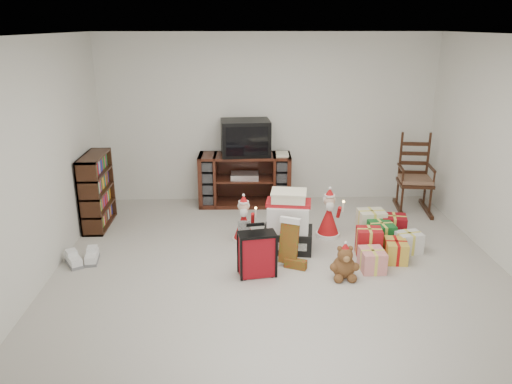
% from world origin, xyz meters
% --- Properties ---
extents(room, '(5.01, 5.01, 2.51)m').
position_xyz_m(room, '(0.00, 0.00, 1.25)').
color(room, '#BCB6AC').
rests_on(room, ground).
extents(tv_stand, '(1.37, 0.52, 0.77)m').
position_xyz_m(tv_stand, '(-0.35, 2.23, 0.39)').
color(tv_stand, '#3F1612').
rests_on(tv_stand, floor).
extents(bookshelf, '(0.27, 0.81, 0.98)m').
position_xyz_m(bookshelf, '(-2.34, 1.47, 0.47)').
color(bookshelf, '#351A0E').
rests_on(bookshelf, floor).
extents(rocking_chair, '(0.56, 0.82, 1.16)m').
position_xyz_m(rocking_chair, '(2.10, 1.93, 0.40)').
color(rocking_chair, '#351A0E').
rests_on(rocking_chair, floor).
extents(gift_pile, '(0.64, 0.50, 0.73)m').
position_xyz_m(gift_pile, '(0.14, 0.61, 0.32)').
color(gift_pile, black).
rests_on(gift_pile, floor).
extents(red_suitcase, '(0.41, 0.26, 0.58)m').
position_xyz_m(red_suitcase, '(-0.26, -0.04, 0.25)').
color(red_suitcase, maroon).
rests_on(red_suitcase, floor).
extents(stocking, '(0.29, 0.22, 0.58)m').
position_xyz_m(stocking, '(0.11, 0.19, 0.29)').
color(stocking, '#0D7519').
rests_on(stocking, floor).
extents(teddy_bear, '(0.25, 0.22, 0.37)m').
position_xyz_m(teddy_bear, '(0.67, -0.13, 0.16)').
color(teddy_bear, brown).
rests_on(teddy_bear, floor).
extents(santa_figurine, '(0.31, 0.30, 0.65)m').
position_xyz_m(santa_figurine, '(0.70, 1.00, 0.25)').
color(santa_figurine, '#AE1215').
rests_on(santa_figurine, floor).
extents(mrs_claus_figurine, '(0.30, 0.28, 0.61)m').
position_xyz_m(mrs_claus_figurine, '(-0.39, 0.89, 0.23)').
color(mrs_claus_figurine, '#AE1215').
rests_on(mrs_claus_figurine, floor).
extents(sneaker_pair, '(0.42, 0.33, 0.11)m').
position_xyz_m(sneaker_pair, '(-2.24, 0.32, 0.06)').
color(sneaker_pair, white).
rests_on(sneaker_pair, floor).
extents(gift_cluster, '(0.84, 1.22, 0.29)m').
position_xyz_m(gift_cluster, '(1.30, 0.54, 0.14)').
color(gift_cluster, '#A61318').
rests_on(gift_cluster, floor).
extents(crt_television, '(0.73, 0.55, 0.51)m').
position_xyz_m(crt_television, '(-0.34, 2.22, 1.03)').
color(crt_television, black).
rests_on(crt_television, tv_stand).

